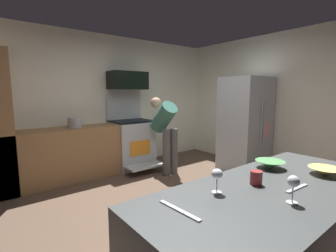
% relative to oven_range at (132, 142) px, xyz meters
% --- Properties ---
extents(ground_plane, '(5.20, 4.80, 0.02)m').
position_rel_oven_range_xyz_m(ground_plane, '(-0.39, -1.97, -0.52)').
color(ground_plane, brown).
extents(wall_back, '(5.20, 0.12, 2.60)m').
position_rel_oven_range_xyz_m(wall_back, '(-0.39, 0.37, 0.79)').
color(wall_back, white).
rests_on(wall_back, ground).
extents(wall_right, '(0.12, 4.80, 2.60)m').
position_rel_oven_range_xyz_m(wall_right, '(2.15, -1.97, 0.79)').
color(wall_right, white).
rests_on(wall_right, ground).
extents(lower_cabinet_run, '(2.40, 0.60, 0.90)m').
position_rel_oven_range_xyz_m(lower_cabinet_run, '(-1.29, 0.01, -0.06)').
color(lower_cabinet_run, '#986C43').
rests_on(lower_cabinet_run, ground).
extents(oven_range, '(0.76, 0.98, 1.56)m').
position_rel_oven_range_xyz_m(oven_range, '(0.00, 0.00, 0.00)').
color(oven_range, silver).
rests_on(oven_range, ground).
extents(microwave, '(0.74, 0.38, 0.35)m').
position_rel_oven_range_xyz_m(microwave, '(0.00, 0.09, 1.22)').
color(microwave, black).
rests_on(microwave, oven_range).
extents(refrigerator, '(0.85, 0.73, 1.78)m').
position_rel_oven_range_xyz_m(refrigerator, '(1.64, -1.50, 0.38)').
color(refrigerator, '#AFB5BB').
rests_on(refrigerator, ground).
extents(person_cook, '(0.31, 0.65, 1.41)m').
position_rel_oven_range_xyz_m(person_cook, '(0.32, -0.69, 0.33)').
color(person_cook, '#525252').
rests_on(person_cook, ground).
extents(counter_island, '(1.94, 0.80, 0.90)m').
position_rel_oven_range_xyz_m(counter_island, '(-0.91, -3.47, -0.06)').
color(counter_island, '#464A4A').
rests_on(counter_island, ground).
extents(mixing_bowl_large, '(0.23, 0.23, 0.06)m').
position_rel_oven_range_xyz_m(mixing_bowl_large, '(-0.59, -3.24, 0.42)').
color(mixing_bowl_large, '#559454').
rests_on(mixing_bowl_large, counter_island).
extents(mixing_bowl_small, '(0.23, 0.23, 0.05)m').
position_rel_oven_range_xyz_m(mixing_bowl_small, '(-0.42, -3.58, 0.41)').
color(mixing_bowl_small, '#ECD269').
rests_on(mixing_bowl_small, counter_island).
extents(wine_glass_near, '(0.06, 0.06, 0.16)m').
position_rel_oven_range_xyz_m(wine_glass_near, '(-1.08, -3.65, 0.50)').
color(wine_glass_near, silver).
rests_on(wine_glass_near, counter_island).
extents(wine_glass_mid, '(0.07, 0.07, 0.15)m').
position_rel_oven_range_xyz_m(wine_glass_mid, '(-1.29, -3.30, 0.50)').
color(wine_glass_mid, silver).
rests_on(wine_glass_mid, counter_island).
extents(mug_coffee, '(0.08, 0.08, 0.09)m').
position_rel_oven_range_xyz_m(mug_coffee, '(-0.98, -3.37, 0.43)').
color(mug_coffee, maroon).
rests_on(mug_coffee, counter_island).
extents(knife_chef, '(0.04, 0.29, 0.01)m').
position_rel_oven_range_xyz_m(knife_chef, '(-1.62, -3.33, 0.39)').
color(knife_chef, '#B7BABF').
rests_on(knife_chef, counter_island).
extents(knife_paring, '(0.23, 0.04, 0.01)m').
position_rel_oven_range_xyz_m(knife_paring, '(-0.85, -3.57, 0.39)').
color(knife_paring, '#B7BABF').
rests_on(knife_paring, counter_island).
extents(stock_pot, '(0.24, 0.24, 0.18)m').
position_rel_oven_range_xyz_m(stock_pot, '(-1.09, 0.01, 0.47)').
color(stock_pot, '#B6B0B5').
rests_on(stock_pot, lower_cabinet_run).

